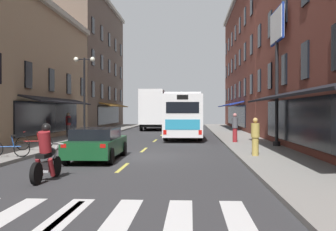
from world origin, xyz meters
The scene contains 17 objects.
ground_plane centered at (0.00, 0.00, -0.05)m, with size 34.80×80.00×0.10m, color #333335.
lane_centre_dashes centered at (0.00, -0.25, 0.00)m, with size 0.14×73.90×0.01m.
crosswalk_near centered at (0.00, -10.00, 0.00)m, with size 7.10×2.80×0.01m.
sidewalk_left centered at (-5.90, 0.00, 0.07)m, with size 3.00×80.00×0.14m, color gray.
sidewalk_right centered at (5.90, 0.00, 0.07)m, with size 3.00×80.00×0.14m, color gray.
billboard_sign centered at (7.05, 4.19, 5.79)m, with size 0.40×2.94×7.36m.
transit_bus centered at (1.85, 13.07, 1.70)m, with size 2.74×11.84×3.24m.
box_truck centered at (-1.56, 24.68, 2.15)m, with size 2.59×7.58×4.20m.
sedan_near centered at (-1.44, -1.31, 0.68)m, with size 1.94×4.57×1.32m.
sedan_mid centered at (-1.59, 35.04, 0.72)m, with size 1.92×4.48×1.39m.
motorcycle_rider centered at (-1.75, -6.26, 0.71)m, with size 0.62×2.07×1.66m.
bicycle_near centered at (-4.97, -1.78, 0.50)m, with size 1.69×0.49×0.91m.
bicycle_mid centered at (-5.09, 1.18, 0.50)m, with size 1.68×0.55×0.91m.
pedestrian_near centered at (-6.56, 11.28, 1.07)m, with size 0.49×0.51×1.75m.
pedestrian_mid centered at (5.13, -0.66, 0.95)m, with size 0.36×0.36×1.59m.
pedestrian_far centered at (5.10, 6.72, 1.04)m, with size 0.36×0.36×1.75m.
street_lamp_twin centered at (-4.61, 8.47, 3.16)m, with size 1.42×0.32×5.46m.
Camera 1 is at (2.41, -17.52, 2.01)m, focal length 42.61 mm.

